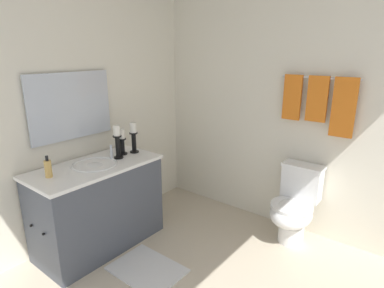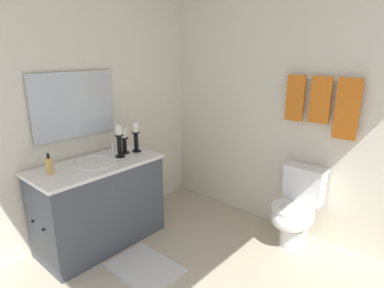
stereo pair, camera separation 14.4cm
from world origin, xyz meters
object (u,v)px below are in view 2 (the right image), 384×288
Objects in this scene: vanity_cabinet at (100,203)px; towel_near_corner at (347,109)px; towel_center at (320,100)px; bath_mat at (145,268)px; towel_near_vanity at (295,98)px; towel_bar at (323,78)px; candle_holder_mid at (119,140)px; candle_holder_tall at (136,136)px; candle_holder_short at (124,140)px; mirror at (74,105)px; toilet at (296,209)px; sink_basin at (97,167)px; soap_bottle at (49,166)px.

towel_near_corner reaches higher than vanity_cabinet.
towel_center reaches higher than bath_mat.
towel_near_vanity is at bearing 180.00° from towel_near_corner.
towel_center reaches higher than towel_bar.
towel_near_corner is at bearing 0.00° from towel_center.
candle_holder_mid is at bearing -141.46° from towel_center.
candle_holder_tall reaches higher than vanity_cabinet.
candle_holder_short reaches higher than vanity_cabinet.
candle_holder_mid is at bearing 157.32° from bath_mat.
towel_center is 0.69× the size of bath_mat.
mirror reaches higher than candle_holder_tall.
candle_holder_mid is (0.06, -0.10, 0.04)m from candle_holder_short.
candle_holder_tall is 1.58m from towel_near_vanity.
towel_near_corner reaches higher than bath_mat.
vanity_cabinet reaches higher than toilet.
towel_bar is 0.30m from towel_near_vanity.
towel_near_corner reaches higher than candle_holder_short.
towel_center is at bearing -90.00° from towel_bar.
sink_basin is 0.61m from mirror.
sink_basin is at bearing 83.71° from soap_bottle.
candle_holder_mid is 2.05m from towel_near_corner.
towel_center is 0.79× the size of towel_near_corner.
towel_center is at bearing 180.00° from towel_near_corner.
candle_holder_mid is at bearing -141.02° from towel_bar.
toilet is (1.45, 0.84, -0.58)m from candle_holder_short.
mirror is 1.55× the size of towel_near_corner.
towel_bar is 0.33m from towel_near_corner.
towel_center is at bearing 38.82° from mirror.
towel_near_vanity is at bearing 132.93° from toilet.
soap_bottle reaches higher than bath_mat.
vanity_cabinet is at bearing -94.56° from candle_holder_mid.
towel_bar is (0.04, 0.22, 1.20)m from toilet.
bath_mat is at bearing 31.02° from soap_bottle.
towel_bar is at bearing 35.31° from candle_holder_short.
sink_basin is 0.51m from candle_holder_tall.
vanity_cabinet is at bearing -136.18° from towel_center.
candle_holder_mid is 0.53× the size of bath_mat.
toilet is 1.08× the size of towel_bar.
towel_near_corner is (0.27, 0.20, 0.96)m from toilet.
towel_bar is at bearing 44.17° from sink_basin.
mirror is 2.23m from towel_center.
towel_center is (1.45, 1.39, 0.97)m from vanity_cabinet.
candle_holder_short is at bearing -111.51° from candle_holder_tall.
vanity_cabinet is 2.23m from towel_center.
candle_holder_tall is 0.41× the size of toilet.
soap_bottle is (-0.06, -0.66, -0.10)m from candle_holder_mid.
bath_mat is (0.67, 0.40, -0.88)m from soap_bottle.
sink_basin is at bearing -135.83° from towel_bar.
toilet is at bearing 27.21° from candle_holder_tall.
candle_holder_tall reaches higher than toilet.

